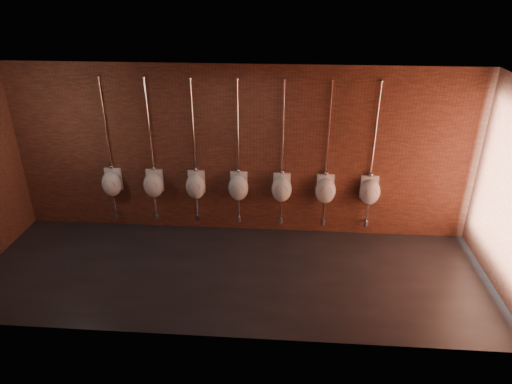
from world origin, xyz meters
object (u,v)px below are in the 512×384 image
at_px(urinal_6, 370,191).
at_px(urinal_5, 325,190).
at_px(urinal_1, 154,184).
at_px(urinal_4, 282,188).
at_px(urinal_3, 238,187).
at_px(urinal_0, 112,183).
at_px(urinal_2, 196,186).

bearing_deg(urinal_6, urinal_5, 180.00).
height_order(urinal_1, urinal_5, same).
height_order(urinal_4, urinal_6, same).
bearing_deg(urinal_3, urinal_0, 180.00).
bearing_deg(urinal_6, urinal_2, 180.00).
xyz_separation_m(urinal_1, urinal_3, (1.62, 0.00, 0.00)).
bearing_deg(urinal_4, urinal_0, 180.00).
distance_m(urinal_2, urinal_5, 2.42).
distance_m(urinal_0, urinal_4, 3.23).
bearing_deg(urinal_0, urinal_1, 0.00).
bearing_deg(urinal_5, urinal_3, 180.00).
bearing_deg(urinal_5, urinal_6, 0.00).
relative_size(urinal_1, urinal_3, 1.00).
relative_size(urinal_0, urinal_2, 1.00).
xyz_separation_m(urinal_0, urinal_6, (4.85, 0.00, 0.00)).
bearing_deg(urinal_2, urinal_0, 180.00).
bearing_deg(urinal_0, urinal_4, 0.00).
xyz_separation_m(urinal_0, urinal_2, (1.62, 0.00, 0.00)).
xyz_separation_m(urinal_2, urinal_3, (0.81, 0.00, 0.00)).
height_order(urinal_1, urinal_6, same).
relative_size(urinal_3, urinal_6, 1.00).
distance_m(urinal_3, urinal_6, 2.42).
bearing_deg(urinal_1, urinal_3, 0.00).
bearing_deg(urinal_1, urinal_0, 180.00).
distance_m(urinal_2, urinal_3, 0.81).
bearing_deg(urinal_3, urinal_2, 180.00).
height_order(urinal_1, urinal_2, same).
bearing_deg(urinal_1, urinal_2, 0.00).
xyz_separation_m(urinal_3, urinal_4, (0.81, 0.00, 0.00)).
relative_size(urinal_3, urinal_5, 1.00).
bearing_deg(urinal_4, urinal_2, 180.00).
bearing_deg(urinal_2, urinal_3, 0.00).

